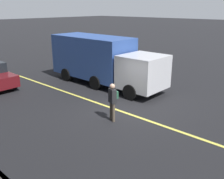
% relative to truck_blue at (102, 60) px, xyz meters
% --- Properties ---
extents(ground, '(200.00, 200.00, 0.00)m').
position_rel_truck_blue_xyz_m(ground, '(-4.09, 2.82, -1.69)').
color(ground, black).
extents(lane_stripe_center, '(80.00, 0.16, 0.01)m').
position_rel_truck_blue_xyz_m(lane_stripe_center, '(-4.09, 2.82, -1.69)').
color(lane_stripe_center, '#D8CC4C').
rests_on(lane_stripe_center, ground).
extents(truck_blue, '(8.46, 2.63, 3.17)m').
position_rel_truck_blue_xyz_m(truck_blue, '(0.00, 0.00, 0.00)').
color(truck_blue, silver).
rests_on(truck_blue, ground).
extents(pedestrian_with_backpack, '(0.48, 0.46, 1.79)m').
position_rel_truck_blue_xyz_m(pedestrian_with_backpack, '(-4.48, 3.91, -0.63)').
color(pedestrian_with_backpack, brown).
rests_on(pedestrian_with_backpack, ground).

